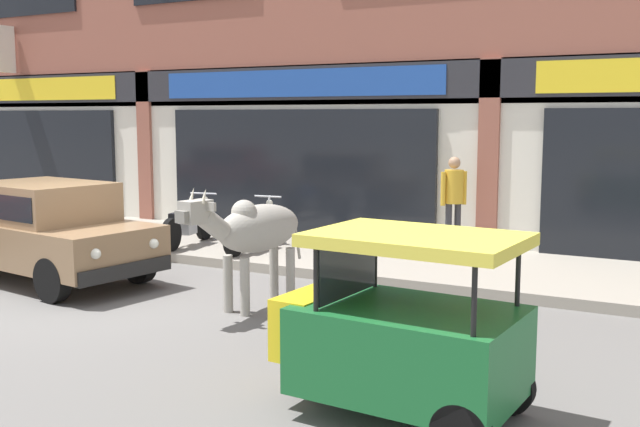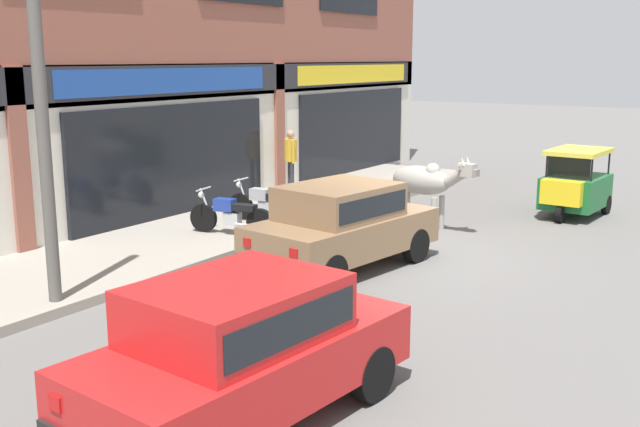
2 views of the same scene
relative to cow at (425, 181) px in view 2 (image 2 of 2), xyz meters
name	(u,v)px [view 2 (image 2 of 2)]	position (x,y,z in m)	size (l,w,h in m)	color
ground_plane	(389,254)	(-2.27, -0.38, -1.01)	(90.00, 90.00, 0.00)	#605E5B
sidewalk	(231,225)	(-2.27, 3.37, -0.93)	(19.00, 3.10, 0.15)	gray
shop_building	(160,26)	(-2.27, 5.17, 3.17)	(23.00, 1.40, 8.79)	#8E5142
cow	(425,181)	(0.00, 0.00, 0.00)	(0.75, 2.14, 1.61)	#9E998E
car_0	(242,344)	(-8.77, -2.20, -0.19)	(3.72, 1.93, 1.46)	black
car_1	(341,222)	(-3.57, -0.14, -0.19)	(3.76, 2.07, 1.46)	black
auto_rickshaw	(575,188)	(2.94, -2.31, -0.35)	(2.02, 1.26, 1.52)	black
motorcycle_0	(231,215)	(-3.14, 2.63, -0.47)	(0.59, 1.80, 0.88)	black
motorcycle_1	(266,204)	(-1.87, 2.75, -0.47)	(0.52, 1.81, 0.88)	black
pedestrian	(291,155)	(1.17, 4.25, 0.13)	(0.34, 0.41, 1.60)	#2D2D33
utility_pole	(39,81)	(-7.63, 2.12, 2.21)	(0.18, 0.18, 6.13)	#595651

